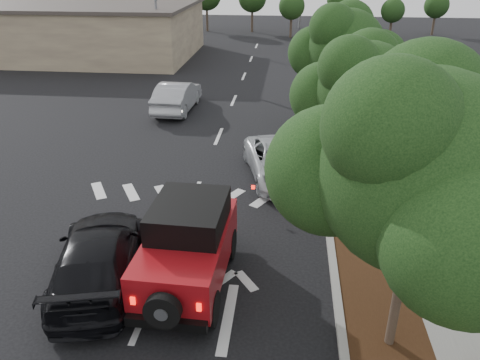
# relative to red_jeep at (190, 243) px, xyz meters

# --- Properties ---
(ground) EXTENTS (120.00, 120.00, 0.00)m
(ground) POSITION_rel_red_jeep_xyz_m (-0.85, -1.35, -1.13)
(ground) COLOR black
(ground) RESTS_ON ground
(curb) EXTENTS (0.20, 70.00, 0.15)m
(curb) POSITION_rel_red_jeep_xyz_m (3.75, 10.65, -1.05)
(curb) COLOR #9E9B93
(curb) RESTS_ON ground
(planting_strip) EXTENTS (1.80, 70.00, 0.12)m
(planting_strip) POSITION_rel_red_jeep_xyz_m (4.75, 10.65, -1.07)
(planting_strip) COLOR black
(planting_strip) RESTS_ON ground
(sidewalk) EXTENTS (2.00, 70.00, 0.12)m
(sidewalk) POSITION_rel_red_jeep_xyz_m (6.65, 10.65, -1.07)
(sidewalk) COLOR gray
(sidewalk) RESTS_ON ground
(hedge) EXTENTS (0.80, 70.00, 0.80)m
(hedge) POSITION_rel_red_jeep_xyz_m (8.05, 10.65, -0.73)
(hedge) COLOR black
(hedge) RESTS_ON ground
(commercial_building) EXTENTS (22.00, 12.00, 4.00)m
(commercial_building) POSITION_rel_red_jeep_xyz_m (-16.85, 28.65, 0.87)
(commercial_building) COLOR #7B6855
(commercial_building) RESTS_ON ground
(transmission_tower) EXTENTS (7.00, 4.00, 28.00)m
(transmission_tower) POSITION_rel_red_jeep_xyz_m (5.15, 46.65, -1.13)
(transmission_tower) COLOR slate
(transmission_tower) RESTS_ON ground
(street_tree_near) EXTENTS (3.80, 3.80, 5.92)m
(street_tree_near) POSITION_rel_red_jeep_xyz_m (4.75, -1.85, -1.13)
(street_tree_near) COLOR black
(street_tree_near) RESTS_ON ground
(street_tree_mid) EXTENTS (3.20, 3.20, 5.32)m
(street_tree_mid) POSITION_rel_red_jeep_xyz_m (4.75, 5.15, -1.13)
(street_tree_mid) COLOR black
(street_tree_mid) RESTS_ON ground
(street_tree_far) EXTENTS (3.40, 3.40, 5.62)m
(street_tree_far) POSITION_rel_red_jeep_xyz_m (4.75, 11.65, -1.13)
(street_tree_far) COLOR black
(street_tree_far) RESTS_ON ground
(light_pole_a) EXTENTS (2.00, 0.22, 9.00)m
(light_pole_a) POSITION_rel_red_jeep_xyz_m (-7.35, 24.65, -1.13)
(light_pole_a) COLOR slate
(light_pole_a) RESTS_ON ground
(light_pole_b) EXTENTS (2.00, 0.22, 9.00)m
(light_pole_b) POSITION_rel_red_jeep_xyz_m (-8.35, 36.65, -1.13)
(light_pole_b) COLOR slate
(light_pole_b) RESTS_ON ground
(red_jeep) EXTENTS (2.07, 4.40, 2.22)m
(red_jeep) POSITION_rel_red_jeep_xyz_m (0.00, 0.00, 0.00)
(red_jeep) COLOR black
(red_jeep) RESTS_ON ground
(silver_suv_ahead) EXTENTS (3.29, 5.15, 1.32)m
(silver_suv_ahead) POSITION_rel_red_jeep_xyz_m (2.11, 6.43, -0.46)
(silver_suv_ahead) COLOR #B5B9BD
(silver_suv_ahead) RESTS_ON ground
(black_suv_oncoming) EXTENTS (3.13, 5.34, 1.45)m
(black_suv_oncoming) POSITION_rel_red_jeep_xyz_m (-2.35, -0.30, -0.40)
(black_suv_oncoming) COLOR black
(black_suv_oncoming) RESTS_ON ground
(silver_sedan_oncoming) EXTENTS (1.82, 4.82, 1.57)m
(silver_sedan_oncoming) POSITION_rel_red_jeep_xyz_m (-3.68, 14.46, -0.34)
(silver_sedan_oncoming) COLOR #A4A5AC
(silver_sedan_oncoming) RESTS_ON ground
(parked_suv) EXTENTS (4.77, 2.92, 1.52)m
(parked_suv) POSITION_rel_red_jeep_xyz_m (-11.44, 24.00, -0.37)
(parked_suv) COLOR #93949A
(parked_suv) RESTS_ON ground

